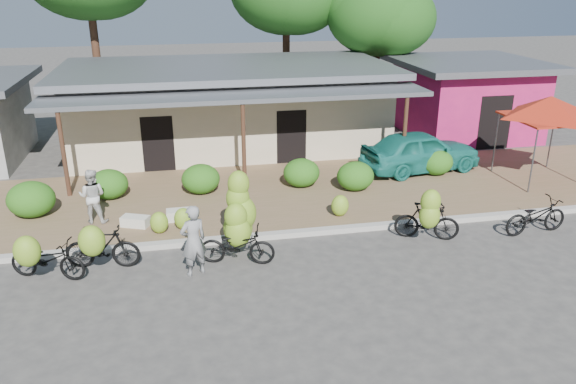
# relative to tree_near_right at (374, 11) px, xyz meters

# --- Properties ---
(ground) EXTENTS (100.00, 100.00, 0.00)m
(ground) POSITION_rel_tree_near_right_xyz_m (-7.31, -14.61, -5.11)
(ground) COLOR #3D3B39
(ground) RESTS_ON ground
(sidewalk) EXTENTS (60.00, 6.00, 0.12)m
(sidewalk) POSITION_rel_tree_near_right_xyz_m (-7.31, -9.61, -5.05)
(sidewalk) COLOR brown
(sidewalk) RESTS_ON ground
(curb) EXTENTS (60.00, 0.25, 0.15)m
(curb) POSITION_rel_tree_near_right_xyz_m (-7.31, -12.61, -5.03)
(curb) COLOR #A8A399
(curb) RESTS_ON ground
(shop_main) EXTENTS (13.00, 8.50, 3.35)m
(shop_main) POSITION_rel_tree_near_right_xyz_m (-7.31, -3.68, -3.38)
(shop_main) COLOR beige
(shop_main) RESTS_ON ground
(shop_pink) EXTENTS (6.00, 6.00, 3.25)m
(shop_pink) POSITION_rel_tree_near_right_xyz_m (3.19, -3.62, -3.43)
(shop_pink) COLOR #C61E62
(shop_pink) RESTS_ON ground
(tree_near_right) EXTENTS (4.99, 4.86, 6.96)m
(tree_near_right) POSITION_rel_tree_near_right_xyz_m (0.00, 0.00, 0.00)
(tree_near_right) COLOR #47291C
(tree_near_right) RESTS_ON ground
(hedge_0) EXTENTS (1.34, 1.20, 1.04)m
(hedge_0) POSITION_rel_tree_near_right_xyz_m (-13.67, -10.04, -4.46)
(hedge_0) COLOR #255212
(hedge_0) RESTS_ON sidewalk
(hedge_1) EXTENTS (1.20, 1.08, 0.93)m
(hedge_1) POSITION_rel_tree_near_right_xyz_m (-11.63, -9.02, -4.52)
(hedge_1) COLOR #255212
(hedge_1) RESTS_ON sidewalk
(hedge_2) EXTENTS (1.22, 1.10, 0.95)m
(hedge_2) POSITION_rel_tree_near_right_xyz_m (-8.79, -9.12, -4.51)
(hedge_2) COLOR #255212
(hedge_2) RESTS_ON sidewalk
(hedge_3) EXTENTS (1.20, 1.08, 0.94)m
(hedge_3) POSITION_rel_tree_near_right_xyz_m (-5.51, -9.15, -4.52)
(hedge_3) COLOR #255212
(hedge_3) RESTS_ON sidewalk
(hedge_4) EXTENTS (1.21, 1.09, 0.94)m
(hedge_4) POSITION_rel_tree_near_right_xyz_m (-3.87, -9.83, -4.52)
(hedge_4) COLOR #255212
(hedge_4) RESTS_ON sidewalk
(hedge_5) EXTENTS (1.16, 1.04, 0.90)m
(hedge_5) POSITION_rel_tree_near_right_xyz_m (-0.63, -8.93, -4.53)
(hedge_5) COLOR #255212
(hedge_5) RESTS_ON sidewalk
(red_canopy) EXTENTS (3.50, 3.50, 2.86)m
(red_canopy) POSITION_rel_tree_near_right_xyz_m (2.63, -10.06, -2.49)
(red_canopy) COLOR #59595E
(red_canopy) RESTS_ON sidewalk
(bike_far_left) EXTENTS (1.96, 1.48, 1.39)m
(bike_far_left) POSITION_rel_tree_near_right_xyz_m (-12.62, -13.79, -4.54)
(bike_far_left) COLOR black
(bike_far_left) RESTS_ON ground
(bike_left) EXTENTS (1.86, 1.30, 1.40)m
(bike_left) POSITION_rel_tree_near_right_xyz_m (-11.40, -13.53, -4.47)
(bike_left) COLOR black
(bike_left) RESTS_ON ground
(bike_center) EXTENTS (1.95, 1.41, 2.22)m
(bike_center) POSITION_rel_tree_near_right_xyz_m (-8.11, -13.58, -4.27)
(bike_center) COLOR black
(bike_center) RESTS_ON ground
(bike_right) EXTENTS (1.77, 1.38, 1.64)m
(bike_right) POSITION_rel_tree_near_right_xyz_m (-3.11, -13.63, -4.43)
(bike_right) COLOR black
(bike_right) RESTS_ON ground
(bike_far_right) EXTENTS (1.97, 0.87, 1.00)m
(bike_far_right) POSITION_rel_tree_near_right_xyz_m (0.02, -13.74, -4.61)
(bike_far_right) COLOR black
(bike_far_right) RESTS_ON ground
(loose_banana_a) EXTENTS (0.49, 0.41, 0.61)m
(loose_banana_a) POSITION_rel_tree_near_right_xyz_m (-10.07, -11.94, -4.68)
(loose_banana_a) COLOR #A1B72D
(loose_banana_a) RESTS_ON sidewalk
(loose_banana_b) EXTENTS (0.49, 0.42, 0.62)m
(loose_banana_b) POSITION_rel_tree_near_right_xyz_m (-9.43, -11.81, -4.68)
(loose_banana_b) COLOR #A1B72D
(loose_banana_b) RESTS_ON sidewalk
(loose_banana_c) EXTENTS (0.51, 0.43, 0.64)m
(loose_banana_c) POSITION_rel_tree_near_right_xyz_m (-4.96, -11.78, -4.67)
(loose_banana_c) COLOR #A1B72D
(loose_banana_c) RESTS_ON sidewalk
(sack_near) EXTENTS (0.85, 0.41, 0.30)m
(sack_near) POSITION_rel_tree_near_right_xyz_m (-9.46, -11.14, -4.84)
(sack_near) COLOR beige
(sack_near) RESTS_ON sidewalk
(sack_far) EXTENTS (0.84, 0.64, 0.28)m
(sack_far) POSITION_rel_tree_near_right_xyz_m (-10.74, -11.33, -4.85)
(sack_far) COLOR beige
(sack_far) RESTS_ON sidewalk
(vendor) EXTENTS (0.75, 0.63, 1.75)m
(vendor) POSITION_rel_tree_near_right_xyz_m (-9.23, -14.19, -4.23)
(vendor) COLOR gray
(vendor) RESTS_ON ground
(bystander) EXTENTS (0.87, 0.74, 1.56)m
(bystander) POSITION_rel_tree_near_right_xyz_m (-11.87, -10.82, -4.21)
(bystander) COLOR silver
(bystander) RESTS_ON sidewalk
(teal_van) EXTENTS (4.48, 2.33, 1.46)m
(teal_van) POSITION_rel_tree_near_right_xyz_m (-1.02, -8.41, -4.26)
(teal_van) COLOR #197166
(teal_van) RESTS_ON sidewalk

